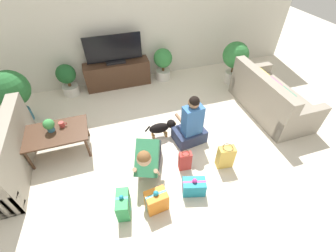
{
  "coord_description": "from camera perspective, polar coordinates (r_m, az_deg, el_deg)",
  "views": [
    {
      "loc": [
        -0.62,
        -2.37,
        2.93
      ],
      "look_at": [
        0.19,
        0.17,
        0.45
      ],
      "focal_mm": 24.0,
      "sensor_mm": 36.0,
      "label": 1
    }
  ],
  "objects": [
    {
      "name": "ground_plane",
      "position": [
        3.82,
        -1.9,
        -7.21
      ],
      "size": [
        16.0,
        16.0,
        0.0
      ],
      "primitive_type": "plane",
      "color": "beige"
    },
    {
      "name": "wall_back",
      "position": [
        5.29,
        -11.07,
        24.32
      ],
      "size": [
        8.4,
        0.06,
        2.6
      ],
      "color": "beige",
      "rests_on": "ground_plane"
    },
    {
      "name": "sofa_right",
      "position": [
        4.92,
        24.43,
        6.39
      ],
      "size": [
        0.88,
        1.74,
        0.84
      ],
      "rotation": [
        0.0,
        0.0,
        1.57
      ],
      "color": "gray",
      "rests_on": "ground_plane"
    },
    {
      "name": "coffee_table",
      "position": [
        4.0,
        -26.62,
        -1.92
      ],
      "size": [
        0.99,
        0.63,
        0.45
      ],
      "color": "#472D1E",
      "rests_on": "ground_plane"
    },
    {
      "name": "tv_console",
      "position": [
        5.43,
        -12.62,
        12.75
      ],
      "size": [
        1.45,
        0.39,
        0.57
      ],
      "color": "#472D1E",
      "rests_on": "ground_plane"
    },
    {
      "name": "tv",
      "position": [
        5.18,
        -13.58,
        18.05
      ],
      "size": [
        1.2,
        0.2,
        0.62
      ],
      "color": "black",
      "rests_on": "tv_console"
    },
    {
      "name": "potted_plant_corner_right",
      "position": [
        5.5,
        16.66,
        16.25
      ],
      "size": [
        0.57,
        0.57,
        0.97
      ],
      "color": "beige",
      "rests_on": "ground_plane"
    },
    {
      "name": "potted_plant_back_left",
      "position": [
        5.39,
        -24.18,
        10.92
      ],
      "size": [
        0.41,
        0.41,
        0.71
      ],
      "color": "beige",
      "rests_on": "ground_plane"
    },
    {
      "name": "potted_plant_corner_left",
      "position": [
        4.89,
        -35.04,
        7.35
      ],
      "size": [
        0.65,
        0.65,
        1.05
      ],
      "color": "#336B84",
      "rests_on": "ground_plane"
    },
    {
      "name": "potted_plant_back_right",
      "position": [
        5.48,
        -1.28,
        15.86
      ],
      "size": [
        0.43,
        0.43,
        0.76
      ],
      "color": "beige",
      "rests_on": "ground_plane"
    },
    {
      "name": "person_kneeling",
      "position": [
        3.34,
        -4.95,
        -7.92
      ],
      "size": [
        0.58,
        0.84,
        0.8
      ],
      "rotation": [
        0.0,
        0.0,
        -0.38
      ],
      "color": "#23232D",
      "rests_on": "ground_plane"
    },
    {
      "name": "person_sitting",
      "position": [
        3.81,
        5.8,
        -0.03
      ],
      "size": [
        0.57,
        0.52,
        0.97
      ],
      "rotation": [
        0.0,
        0.0,
        3.27
      ],
      "color": "#283351",
      "rests_on": "ground_plane"
    },
    {
      "name": "dog",
      "position": [
        3.98,
        -1.47,
        -0.31
      ],
      "size": [
        0.58,
        0.17,
        0.32
      ],
      "rotation": [
        0.0,
        0.0,
        1.55
      ],
      "color": "black",
      "rests_on": "ground_plane"
    },
    {
      "name": "gift_box_a",
      "position": [
        3.32,
        6.58,
        -15.06
      ],
      "size": [
        0.36,
        0.27,
        0.31
      ],
      "rotation": [
        0.0,
        0.0,
        -0.27
      ],
      "color": "teal",
      "rests_on": "ground_plane"
    },
    {
      "name": "gift_box_b",
      "position": [
        3.18,
        -11.3,
        -18.98
      ],
      "size": [
        0.22,
        0.34,
        0.38
      ],
      "rotation": [
        0.0,
        0.0,
        -0.2
      ],
      "color": "#2D934C",
      "rests_on": "ground_plane"
    },
    {
      "name": "gift_box_c",
      "position": [
        3.16,
        -2.96,
        -18.4
      ],
      "size": [
        0.31,
        0.24,
        0.39
      ],
      "rotation": [
        0.0,
        0.0,
        0.11
      ],
      "color": "orange",
      "rests_on": "ground_plane"
    },
    {
      "name": "gift_bag_a",
      "position": [
        3.52,
        4.34,
        -8.81
      ],
      "size": [
        0.2,
        0.14,
        0.37
      ],
      "rotation": [
        0.0,
        0.0,
        -0.13
      ],
      "color": "red",
      "rests_on": "ground_plane"
    },
    {
      "name": "gift_bag_b",
      "position": [
        3.63,
        14.39,
        -7.57
      ],
      "size": [
        0.27,
        0.18,
        0.43
      ],
      "rotation": [
        0.0,
        0.0,
        -0.14
      ],
      "color": "#E5B74C",
      "rests_on": "ground_plane"
    },
    {
      "name": "mug",
      "position": [
        3.99,
        -25.36,
        0.37
      ],
      "size": [
        0.12,
        0.08,
        0.09
      ],
      "color": "#B23D38",
      "rests_on": "coffee_table"
    },
    {
      "name": "tabletop_plant",
      "position": [
        3.95,
        -27.99,
        0.24
      ],
      "size": [
        0.17,
        0.17,
        0.22
      ],
      "color": "#336B84",
      "rests_on": "coffee_table"
    }
  ]
}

